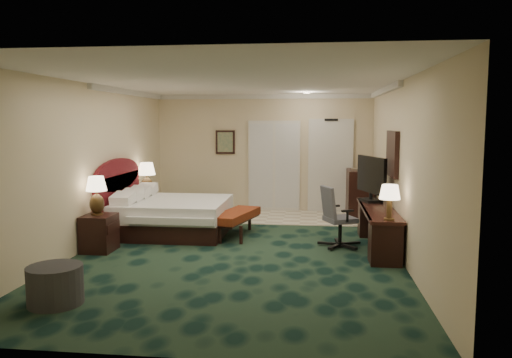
# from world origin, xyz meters

# --- Properties ---
(floor) EXTENTS (5.00, 7.50, 0.00)m
(floor) POSITION_xyz_m (0.00, 0.00, 0.00)
(floor) COLOR black
(floor) RESTS_ON ground
(ceiling) EXTENTS (5.00, 7.50, 0.00)m
(ceiling) POSITION_xyz_m (0.00, 0.00, 2.70)
(ceiling) COLOR white
(ceiling) RESTS_ON wall_back
(wall_back) EXTENTS (5.00, 0.00, 2.70)m
(wall_back) POSITION_xyz_m (0.00, 3.75, 1.35)
(wall_back) COLOR beige
(wall_back) RESTS_ON ground
(wall_front) EXTENTS (5.00, 0.00, 2.70)m
(wall_front) POSITION_xyz_m (0.00, -3.75, 1.35)
(wall_front) COLOR beige
(wall_front) RESTS_ON ground
(wall_left) EXTENTS (0.00, 7.50, 2.70)m
(wall_left) POSITION_xyz_m (-2.50, 0.00, 1.35)
(wall_left) COLOR beige
(wall_left) RESTS_ON ground
(wall_right) EXTENTS (0.00, 7.50, 2.70)m
(wall_right) POSITION_xyz_m (2.50, 0.00, 1.35)
(wall_right) COLOR beige
(wall_right) RESTS_ON ground
(crown_molding) EXTENTS (5.00, 7.50, 0.10)m
(crown_molding) POSITION_xyz_m (0.00, 0.00, 2.65)
(crown_molding) COLOR silver
(crown_molding) RESTS_ON wall_back
(tile_patch) EXTENTS (3.20, 1.70, 0.01)m
(tile_patch) POSITION_xyz_m (0.90, 2.90, 0.01)
(tile_patch) COLOR #BBAB8E
(tile_patch) RESTS_ON ground
(headboard) EXTENTS (0.12, 2.00, 1.40)m
(headboard) POSITION_xyz_m (-2.44, 1.00, 0.70)
(headboard) COLOR #440D13
(headboard) RESTS_ON ground
(entry_door) EXTENTS (1.02, 0.06, 2.18)m
(entry_door) POSITION_xyz_m (1.55, 3.72, 1.05)
(entry_door) COLOR silver
(entry_door) RESTS_ON ground
(closet_doors) EXTENTS (1.20, 0.06, 2.10)m
(closet_doors) POSITION_xyz_m (0.25, 3.71, 1.05)
(closet_doors) COLOR silver
(closet_doors) RESTS_ON ground
(wall_art) EXTENTS (0.45, 0.06, 0.55)m
(wall_art) POSITION_xyz_m (-0.90, 3.71, 1.60)
(wall_art) COLOR #486B57
(wall_art) RESTS_ON wall_back
(wall_mirror) EXTENTS (0.05, 0.95, 0.75)m
(wall_mirror) POSITION_xyz_m (2.46, 0.60, 1.55)
(wall_mirror) COLOR white
(wall_mirror) RESTS_ON wall_right
(bed) EXTENTS (1.97, 1.83, 0.62)m
(bed) POSITION_xyz_m (-1.41, 1.11, 0.31)
(bed) COLOR white
(bed) RESTS_ON ground
(nightstand_near) EXTENTS (0.47, 0.54, 0.59)m
(nightstand_near) POSITION_xyz_m (-2.24, -0.31, 0.29)
(nightstand_near) COLOR black
(nightstand_near) RESTS_ON ground
(nightstand_far) EXTENTS (0.44, 0.50, 0.55)m
(nightstand_far) POSITION_xyz_m (-2.26, 2.14, 0.27)
(nightstand_far) COLOR black
(nightstand_far) RESTS_ON ground
(lamp_near) EXTENTS (0.40, 0.40, 0.62)m
(lamp_near) POSITION_xyz_m (-2.28, -0.28, 0.90)
(lamp_near) COLOR black
(lamp_near) RESTS_ON nightstand_near
(lamp_far) EXTENTS (0.42, 0.42, 0.68)m
(lamp_far) POSITION_xyz_m (-2.30, 2.19, 0.89)
(lamp_far) COLOR black
(lamp_far) RESTS_ON nightstand_far
(bed_bench) EXTENTS (0.79, 1.42, 0.45)m
(bed_bench) POSITION_xyz_m (-0.23, 0.99, 0.23)
(bed_bench) COLOR maroon
(bed_bench) RESTS_ON ground
(ottoman) EXTENTS (0.79, 0.79, 0.45)m
(ottoman) POSITION_xyz_m (-1.74, -2.62, 0.22)
(ottoman) COLOR #2A2A2E
(ottoman) RESTS_ON ground
(desk) EXTENTS (0.50, 2.32, 0.67)m
(desk) POSITION_xyz_m (2.23, 0.40, 0.33)
(desk) COLOR black
(desk) RESTS_ON ground
(tv) EXTENTS (0.43, 1.00, 0.80)m
(tv) POSITION_xyz_m (2.18, 1.05, 1.07)
(tv) COLOR black
(tv) RESTS_ON desk
(desk_lamp) EXTENTS (0.36, 0.36, 0.52)m
(desk_lamp) POSITION_xyz_m (2.26, -0.61, 0.93)
(desk_lamp) COLOR black
(desk_lamp) RESTS_ON desk
(desk_chair) EXTENTS (0.77, 0.76, 1.02)m
(desk_chair) POSITION_xyz_m (1.62, 0.41, 0.51)
(desk_chair) COLOR #484751
(desk_chair) RESTS_ON ground
(minibar) EXTENTS (0.54, 0.97, 1.03)m
(minibar) POSITION_xyz_m (2.18, 3.20, 0.51)
(minibar) COLOR black
(minibar) RESTS_ON ground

